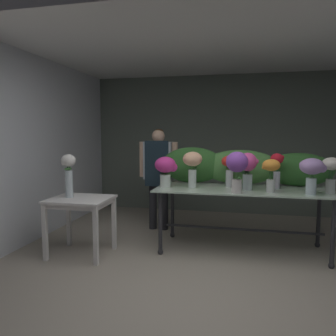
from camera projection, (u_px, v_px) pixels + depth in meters
name	position (u px, v px, depth m)	size (l,w,h in m)	color
ground_plane	(206.00, 240.00, 4.70)	(8.08, 8.08, 0.00)	#9E9384
wall_back	(217.00, 145.00, 6.34)	(4.86, 0.12, 2.61)	slate
wall_left	(50.00, 147.00, 5.09)	(0.12, 3.79, 2.61)	silver
ceiling_slab	(208.00, 47.00, 4.42)	(4.98, 3.79, 0.12)	silver
display_table_glass	(243.00, 197.00, 4.22)	(2.19, 0.93, 0.82)	silver
side_table_white	(81.00, 205.00, 4.09)	(0.73, 0.63, 0.72)	white
florist	(158.00, 168.00, 5.16)	(0.61, 0.24, 1.58)	#232328
foliage_backdrop	(242.00, 167.00, 4.52)	(2.32, 0.31, 0.50)	#2D6028
vase_magenta_peonies	(166.00, 168.00, 4.28)	(0.29, 0.27, 0.40)	silver
vase_lilac_anemones	(312.00, 170.00, 3.75)	(0.29, 0.27, 0.42)	silver
vase_peach_roses	(192.00, 164.00, 4.24)	(0.25, 0.25, 0.46)	silver
vase_sunset_freesia	(271.00, 171.00, 3.90)	(0.21, 0.21, 0.40)	silver
vase_fuchsia_tulips	(248.00, 167.00, 4.07)	(0.25, 0.22, 0.46)	silver
vase_scarlet_snapdragons	(230.00, 166.00, 4.29)	(0.23, 0.21, 0.41)	silver
vase_crimson_carnations	(276.00, 168.00, 4.16)	(0.17, 0.16, 0.45)	silver
vase_violet_dahlias	(237.00, 166.00, 3.84)	(0.25, 0.25, 0.49)	silver
vase_ivory_lilies	(332.00, 170.00, 3.81)	(0.22, 0.21, 0.42)	silver
vase_white_roses_tall	(69.00, 172.00, 4.08)	(0.18, 0.18, 0.54)	silver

